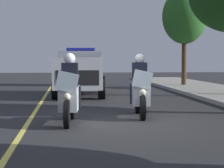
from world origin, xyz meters
TOP-DOWN VIEW (x-y plane):
  - ground_plane at (0.00, 0.00)m, footprint 80.00×80.00m
  - lane_stripe_center at (0.00, -2.16)m, footprint 48.00×0.12m
  - police_motorcycle_lead_left at (0.08, -1.15)m, footprint 2.14×0.62m
  - police_motorcycle_lead_right at (-1.00, 0.78)m, footprint 2.14×0.62m
  - police_suv at (-7.87, -0.65)m, footprint 5.03×2.38m
  - cyclist_background at (-12.57, 2.73)m, footprint 1.76×0.34m
  - tree_behind_suv at (-13.69, 5.46)m, footprint 2.55×2.55m

SIDE VIEW (x-z plane):
  - ground_plane at x=0.00m, z-range 0.00..0.00m
  - lane_stripe_center at x=0.00m, z-range 0.00..0.01m
  - police_motorcycle_lead_left at x=0.08m, z-range -0.16..1.56m
  - police_motorcycle_lead_right at x=-1.00m, z-range -0.16..1.56m
  - cyclist_background at x=-12.57m, z-range 0.00..1.69m
  - police_suv at x=-7.87m, z-range 0.04..2.09m
  - tree_behind_suv at x=-13.69m, z-range 1.24..6.73m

